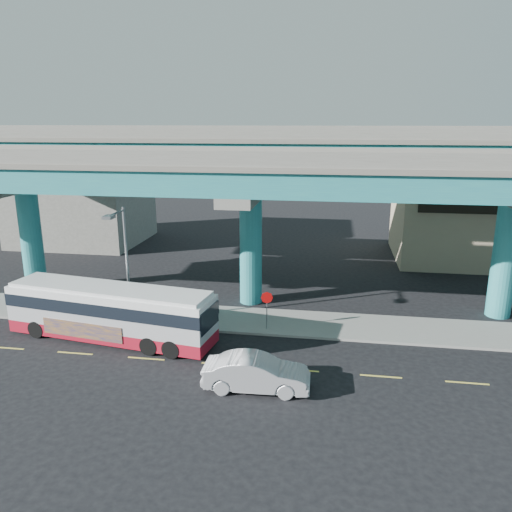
% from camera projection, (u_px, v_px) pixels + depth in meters
% --- Properties ---
extents(ground, '(120.00, 120.00, 0.00)m').
position_uv_depth(ground, '(222.00, 362.00, 25.78)').
color(ground, black).
rests_on(ground, ground).
extents(sidewalk, '(70.00, 4.00, 0.15)m').
position_uv_depth(sidewalk, '(242.00, 320.00, 31.00)').
color(sidewalk, gray).
rests_on(sidewalk, ground).
extents(lane_markings, '(58.00, 0.12, 0.01)m').
position_uv_depth(lane_markings, '(221.00, 364.00, 25.49)').
color(lane_markings, '#D8C64C').
rests_on(lane_markings, ground).
extents(viaduct, '(52.00, 12.40, 11.70)m').
position_uv_depth(viaduct, '(251.00, 167.00, 32.07)').
color(viaduct, '#227182').
rests_on(viaduct, ground).
extents(building_beige, '(14.00, 10.23, 7.00)m').
position_uv_depth(building_beige, '(478.00, 221.00, 44.03)').
color(building_beige, tan).
rests_on(building_beige, ground).
extents(building_concrete, '(12.00, 10.00, 9.00)m').
position_uv_depth(building_concrete, '(81.00, 198.00, 50.51)').
color(building_concrete, gray).
rests_on(building_concrete, ground).
extents(transit_bus, '(12.38, 4.41, 3.12)m').
position_uv_depth(transit_bus, '(111.00, 311.00, 28.04)').
color(transit_bus, maroon).
rests_on(transit_bus, ground).
extents(sedan, '(2.02, 5.03, 1.62)m').
position_uv_depth(sedan, '(256.00, 373.00, 22.94)').
color(sedan, '#B1B1B6').
rests_on(sedan, ground).
extents(parked_car, '(3.06, 4.54, 1.34)m').
position_uv_depth(parked_car, '(64.00, 298.00, 32.68)').
color(parked_car, '#313136').
rests_on(parked_car, sidewalk).
extents(street_lamp, '(0.50, 2.35, 7.10)m').
position_uv_depth(street_lamp, '(122.00, 250.00, 28.82)').
color(street_lamp, gray).
rests_on(street_lamp, sidewalk).
extents(stop_sign, '(0.69, 0.14, 2.32)m').
position_uv_depth(stop_sign, '(267.00, 303.00, 29.03)').
color(stop_sign, gray).
rests_on(stop_sign, sidewalk).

